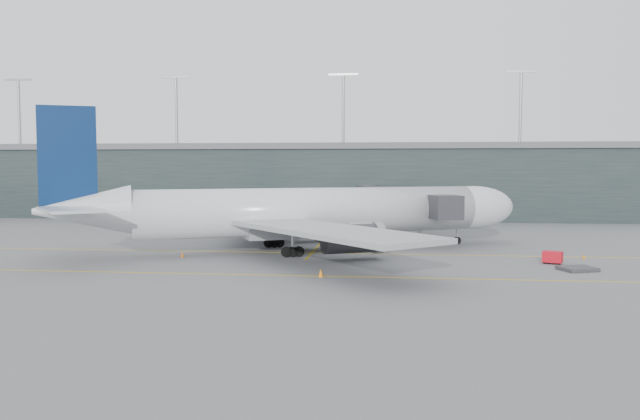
# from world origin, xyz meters

# --- Properties ---
(ground) EXTENTS (320.00, 320.00, 0.00)m
(ground) POSITION_xyz_m (0.00, 0.00, 0.00)
(ground) COLOR #5B5C60
(ground) RESTS_ON ground
(taxiline_a) EXTENTS (160.00, 0.25, 0.02)m
(taxiline_a) POSITION_xyz_m (0.00, -4.00, 0.01)
(taxiline_a) COLOR #BF9811
(taxiline_a) RESTS_ON ground
(taxiline_b) EXTENTS (160.00, 0.25, 0.02)m
(taxiline_b) POSITION_xyz_m (0.00, -20.00, 0.01)
(taxiline_b) COLOR #BF9811
(taxiline_b) RESTS_ON ground
(taxiline_lead_main) EXTENTS (0.25, 60.00, 0.02)m
(taxiline_lead_main) POSITION_xyz_m (5.00, 20.00, 0.01)
(taxiline_lead_main) COLOR #BF9811
(taxiline_lead_main) RESTS_ON ground
(terminal) EXTENTS (240.00, 36.00, 29.00)m
(terminal) POSITION_xyz_m (-0.00, 58.00, 7.62)
(terminal) COLOR #1E2928
(terminal) RESTS_ON ground
(main_aircraft) EXTENTS (58.64, 53.99, 17.29)m
(main_aircraft) POSITION_xyz_m (4.35, -2.13, 4.85)
(main_aircraft) COLOR silver
(main_aircraft) RESTS_ON ground
(jet_bridge) EXTENTS (16.13, 45.37, 7.06)m
(jet_bridge) POSITION_xyz_m (16.43, 24.67, 5.28)
(jet_bridge) COLOR #2C2C32
(jet_bridge) RESTS_ON ground
(gse_cart) EXTENTS (2.36, 1.99, 1.37)m
(gse_cart) POSITION_xyz_m (32.15, -9.61, 0.76)
(gse_cart) COLOR red
(gse_cart) RESTS_ON ground
(baggage_dolly) EXTENTS (4.11, 3.71, 0.34)m
(baggage_dolly) POSITION_xyz_m (33.55, -13.86, 0.20)
(baggage_dolly) COLOR #333338
(baggage_dolly) RESTS_ON ground
(uld_a) EXTENTS (2.10, 1.76, 1.76)m
(uld_a) POSITION_xyz_m (-5.03, 11.11, 0.92)
(uld_a) COLOR #333236
(uld_a) RESTS_ON ground
(uld_b) EXTENTS (2.09, 1.68, 1.87)m
(uld_b) POSITION_xyz_m (-0.94, 12.21, 0.98)
(uld_b) COLOR #333236
(uld_b) RESTS_ON ground
(uld_c) EXTENTS (2.26, 1.93, 1.84)m
(uld_c) POSITION_xyz_m (-0.47, 10.32, 0.97)
(uld_c) COLOR #333236
(uld_c) RESTS_ON ground
(cone_nose) EXTENTS (0.39, 0.39, 0.61)m
(cone_nose) POSITION_xyz_m (36.59, -5.76, 0.31)
(cone_nose) COLOR orange
(cone_nose) RESTS_ON ground
(cone_wing_stbd) EXTENTS (0.49, 0.49, 0.79)m
(cone_wing_stbd) POSITION_xyz_m (7.91, -20.50, 0.39)
(cone_wing_stbd) COLOR orange
(cone_wing_stbd) RESTS_ON ground
(cone_wing_port) EXTENTS (0.42, 0.42, 0.67)m
(cone_wing_port) POSITION_xyz_m (9.85, 10.50, 0.33)
(cone_wing_port) COLOR orange
(cone_wing_port) RESTS_ON ground
(cone_tail) EXTENTS (0.42, 0.42, 0.67)m
(cone_tail) POSITION_xyz_m (-9.64, -9.23, 0.33)
(cone_tail) COLOR #D15E0B
(cone_tail) RESTS_ON ground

